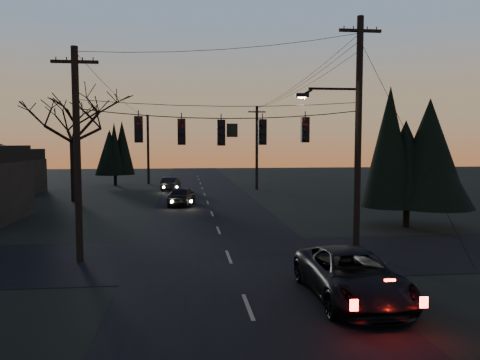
{
  "coord_description": "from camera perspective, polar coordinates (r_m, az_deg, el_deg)",
  "views": [
    {
      "loc": [
        -1.78,
        -9.08,
        4.74
      ],
      "look_at": [
        0.33,
        8.82,
        3.32
      ],
      "focal_mm": 35.0,
      "sensor_mm": 36.0,
      "label": 1
    }
  ],
  "objects": [
    {
      "name": "span_signal_assembly",
      "position": [
        19.14,
        -2.13,
        5.99
      ],
      "size": [
        11.5,
        0.44,
        1.59
      ],
      "color": "black",
      "rests_on": "ground"
    },
    {
      "name": "evergreen_right",
      "position": [
        27.83,
        19.79,
        3.1
      ],
      "size": [
        4.59,
        4.59,
        7.19
      ],
      "color": "black",
      "rests_on": "ground"
    },
    {
      "name": "suv_near",
      "position": [
        14.79,
        13.47,
        -11.3
      ],
      "size": [
        2.52,
        5.38,
        1.49
      ],
      "primitive_type": "imported",
      "rotation": [
        0.0,
        0.0,
        0.01
      ],
      "color": "black",
      "rests_on": "ground"
    },
    {
      "name": "sedan_oncoming_a",
      "position": [
        35.83,
        -7.13,
        -1.95
      ],
      "size": [
        2.34,
        4.52,
        1.47
      ],
      "primitive_type": "imported",
      "rotation": [
        0.0,
        0.0,
        3.0
      ],
      "color": "black",
      "rests_on": "ground"
    },
    {
      "name": "bare_tree_dist",
      "position": [
        40.27,
        -19.82,
        7.08
      ],
      "size": [
        7.5,
        7.5,
        9.64
      ],
      "color": "black",
      "rests_on": "ground"
    },
    {
      "name": "sedan_oncoming_b",
      "position": [
        47.48,
        -8.42,
        -0.47
      ],
      "size": [
        1.97,
        4.2,
        1.33
      ],
      "primitive_type": "imported",
      "rotation": [
        0.0,
        0.0,
        3.0
      ],
      "color": "black",
      "rests_on": "ground"
    },
    {
      "name": "main_road",
      "position": [
        29.51,
        -3.2,
        -4.73
      ],
      "size": [
        8.0,
        120.0,
        0.02
      ],
      "primitive_type": "cube",
      "color": "black",
      "rests_on": "ground"
    },
    {
      "name": "cross_road",
      "position": [
        19.73,
        -1.38,
        -9.37
      ],
      "size": [
        60.0,
        7.0,
        0.02
      ],
      "primitive_type": "cube",
      "color": "black",
      "rests_on": "ground"
    },
    {
      "name": "utility_pole_left",
      "position": [
        20.1,
        -18.91,
        -9.38
      ],
      "size": [
        1.8,
        0.3,
        8.5
      ],
      "primitive_type": null,
      "color": "black",
      "rests_on": "ground"
    },
    {
      "name": "utility_pole_far_l",
      "position": [
        55.44,
        -11.08,
        -0.48
      ],
      "size": [
        0.3,
        0.3,
        8.0
      ],
      "primitive_type": null,
      "color": "black",
      "rests_on": "ground"
    },
    {
      "name": "utility_pole_far_r",
      "position": [
        47.87,
        2.05,
        -1.18
      ],
      "size": [
        1.8,
        0.3,
        8.5
      ],
      "primitive_type": null,
      "color": "black",
      "rests_on": "ground"
    },
    {
      "name": "evergreen_dist",
      "position": [
        54.15,
        -15.02,
        3.41
      ],
      "size": [
        3.19,
        3.19,
        6.53
      ],
      "color": "black",
      "rests_on": "ground"
    },
    {
      "name": "utility_pole_right",
      "position": [
        20.96,
        13.94,
        -8.7
      ],
      "size": [
        5.0,
        0.3,
        10.0
      ],
      "primitive_type": null,
      "color": "black",
      "rests_on": "ground"
    }
  ]
}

